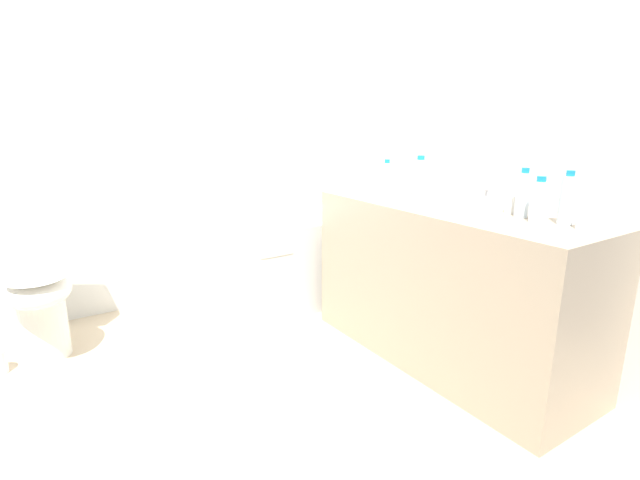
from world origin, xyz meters
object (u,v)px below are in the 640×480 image
object	(u,v)px
water_bottle_5	(539,201)
sink_faucet	(486,197)
sink_basin	(460,204)
drinking_glass_2	(587,218)
drinking_glass_3	(432,193)
water_bottle_4	(567,200)
drinking_glass_0	(406,187)
drinking_glass_1	(512,205)
bathtub	(256,259)
water_bottle_2	(387,176)
water_bottle_1	(420,179)
water_bottle_3	(418,180)
toilet	(39,288)
water_bottle_0	(523,194)

from	to	relation	value
water_bottle_5	sink_faucet	bearing A→B (deg)	66.88
sink_basin	drinking_glass_2	world-z (taller)	drinking_glass_2
water_bottle_5	drinking_glass_3	world-z (taller)	water_bottle_5
water_bottle_4	drinking_glass_0	size ratio (longest dim) A/B	2.68
sink_faucet	drinking_glass_1	world-z (taller)	sink_faucet
sink_faucet	drinking_glass_3	xyz separation A→B (m)	(-0.16, 0.22, 0.00)
drinking_glass_0	water_bottle_4	bearing A→B (deg)	-89.91
water_bottle_5	drinking_glass_1	distance (m)	0.20
sink_basin	drinking_glass_1	size ratio (longest dim) A/B	4.18
bathtub	sink_basin	xyz separation A→B (m)	(0.48, -1.30, 0.53)
water_bottle_2	drinking_glass_2	size ratio (longest dim) A/B	1.85
drinking_glass_3	drinking_glass_2	bearing A→B (deg)	-88.10
water_bottle_1	water_bottle_2	xyz separation A→B (m)	(0.06, 0.34, -0.02)
bathtub	drinking_glass_2	world-z (taller)	bathtub
bathtub	water_bottle_1	world-z (taller)	bathtub
water_bottle_2	drinking_glass_2	bearing A→B (deg)	-91.36
drinking_glass_1	drinking_glass_0	bearing A→B (deg)	92.01
water_bottle_3	drinking_glass_2	bearing A→B (deg)	-91.42
sink_faucet	drinking_glass_0	distance (m)	0.48
water_bottle_4	water_bottle_5	distance (m)	0.11
drinking_glass_1	water_bottle_1	bearing A→B (deg)	97.96
water_bottle_2	drinking_glass_3	size ratio (longest dim) A/B	2.23
toilet	drinking_glass_1	distance (m)	2.45
water_bottle_3	water_bottle_4	world-z (taller)	water_bottle_4
water_bottle_2	water_bottle_3	xyz separation A→B (m)	(-0.01, -0.27, 0.00)
water_bottle_0	sink_basin	bearing A→B (deg)	102.90
drinking_glass_2	water_bottle_2	bearing A→B (deg)	88.64
sink_basin	water_bottle_0	world-z (taller)	water_bottle_0
toilet	water_bottle_1	bearing A→B (deg)	66.27
bathtub	toilet	bearing A→B (deg)	-179.40
water_bottle_5	drinking_glass_3	size ratio (longest dim) A/B	2.37
water_bottle_3	water_bottle_5	size ratio (longest dim) A/B	0.97
bathtub	sink_basin	size ratio (longest dim) A/B	4.39
bathtub	water_bottle_4	distance (m)	1.96
water_bottle_3	water_bottle_4	size ratio (longest dim) A/B	0.85
water_bottle_1	water_bottle_3	xyz separation A→B (m)	(0.05, 0.07, -0.02)
sink_basin	sink_faucet	distance (m)	0.20
sink_faucet	water_bottle_2	bearing A→B (deg)	98.80
toilet	water_bottle_0	distance (m)	2.48
water_bottle_5	water_bottle_1	bearing A→B (deg)	89.31
drinking_glass_3	drinking_glass_1	bearing A→B (deg)	-80.86
water_bottle_1	drinking_glass_1	size ratio (longest dim) A/B	2.88
toilet	water_bottle_1	xyz separation A→B (m)	(1.80, -0.97, 0.56)
water_bottle_0	drinking_glass_0	size ratio (longest dim) A/B	2.62
water_bottle_3	drinking_glass_0	xyz separation A→B (m)	(-0.00, 0.09, -0.05)
water_bottle_0	water_bottle_1	world-z (taller)	water_bottle_1
sink_basin	water_bottle_2	xyz separation A→B (m)	(0.09, 0.65, 0.06)
sink_basin	drinking_glass_0	bearing A→B (deg)	79.67
water_bottle_1	water_bottle_4	bearing A→B (deg)	-86.31
water_bottle_1	water_bottle_2	world-z (taller)	water_bottle_1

